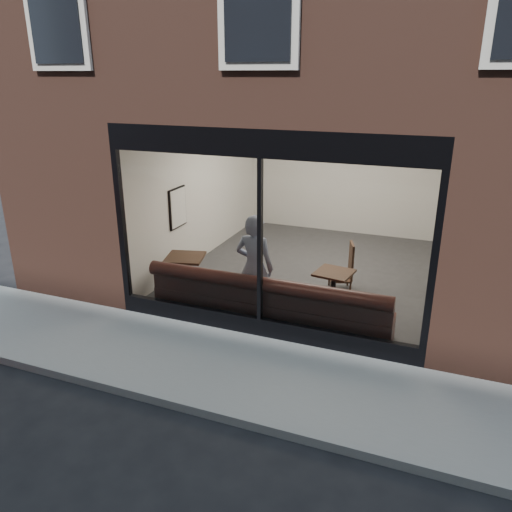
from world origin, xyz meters
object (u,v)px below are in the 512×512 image
at_px(person, 254,267).
at_px(cafe_table_left, 185,258).
at_px(banquette, 269,312).
at_px(cafe_chair_right, 340,278).
at_px(cafe_table_right, 334,273).

relative_size(person, cafe_table_left, 2.68).
relative_size(banquette, cafe_table_left, 5.95).
bearing_deg(cafe_chair_right, cafe_table_right, 75.77).
xyz_separation_m(banquette, person, (-0.32, 0.18, 0.67)).
distance_m(banquette, cafe_chair_right, 1.97).
xyz_separation_m(person, cafe_table_right, (1.20, 0.64, -0.16)).
distance_m(cafe_table_left, cafe_chair_right, 2.96).
height_order(cafe_table_left, cafe_chair_right, cafe_table_left).
bearing_deg(cafe_chair_right, banquette, 47.00).
xyz_separation_m(banquette, cafe_table_left, (-1.84, 0.55, 0.52)).
distance_m(cafe_table_right, cafe_chair_right, 1.11).
height_order(person, cafe_chair_right, person).
xyz_separation_m(banquette, cafe_table_right, (0.88, 0.82, 0.52)).
bearing_deg(person, cafe_table_right, -150.51).
height_order(banquette, cafe_chair_right, banquette).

